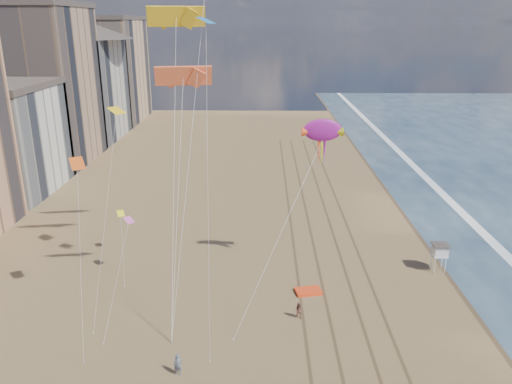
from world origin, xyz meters
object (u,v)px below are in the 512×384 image
at_px(show_kite, 322,131).
at_px(kite_flyer_b, 299,311).
at_px(lifeguard_stand, 440,250).
at_px(grounded_kite, 308,291).
at_px(kite_flyer_a, 178,365).

xyz_separation_m(show_kite, kite_flyer_b, (-2.39, -8.37, -14.76)).
xyz_separation_m(lifeguard_stand, kite_flyer_b, (-15.60, -9.48, -1.59)).
bearing_deg(grounded_kite, show_kite, 61.39).
relative_size(show_kite, kite_flyer_a, 11.32).
bearing_deg(lifeguard_stand, grounded_kite, -161.23).
relative_size(kite_flyer_a, kite_flyer_b, 1.13).
height_order(grounded_kite, kite_flyer_a, kite_flyer_a).
xyz_separation_m(lifeguard_stand, kite_flyer_a, (-25.29, -17.26, -1.49)).
distance_m(lifeguard_stand, kite_flyer_a, 30.66).
relative_size(lifeguard_stand, kite_flyer_b, 1.94).
distance_m(grounded_kite, kite_flyer_a, 16.53).
bearing_deg(kite_flyer_b, grounded_kite, 94.29).
relative_size(lifeguard_stand, kite_flyer_a, 1.71).
relative_size(grounded_kite, kite_flyer_a, 1.40).
height_order(kite_flyer_a, kite_flyer_b, kite_flyer_a).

